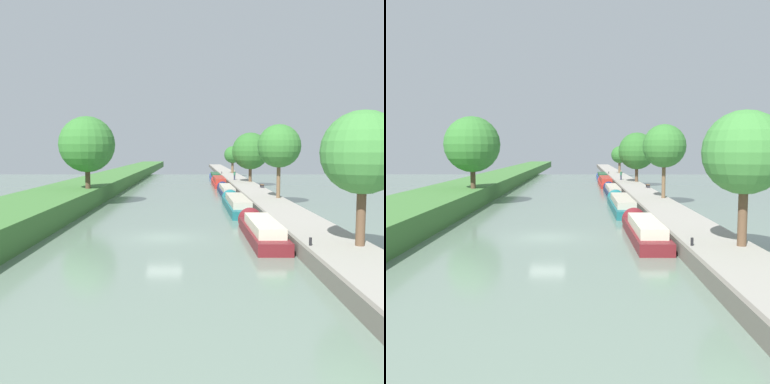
# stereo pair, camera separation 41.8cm
# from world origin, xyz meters

# --- Properties ---
(ground_plane) EXTENTS (160.00, 160.00, 0.00)m
(ground_plane) POSITION_xyz_m (0.00, 0.00, 0.00)
(ground_plane) COLOR slate
(right_towpath) EXTENTS (3.97, 260.00, 0.85)m
(right_towpath) POSITION_xyz_m (10.32, 0.00, 0.43)
(right_towpath) COLOR gray
(right_towpath) RESTS_ON ground_plane
(stone_quay) EXTENTS (0.25, 260.00, 0.90)m
(stone_quay) POSITION_xyz_m (8.21, 0.00, 0.45)
(stone_quay) COLOR #6B665B
(stone_quay) RESTS_ON ground_plane
(narrowboat_maroon) EXTENTS (2.10, 11.67, 2.06)m
(narrowboat_maroon) POSITION_xyz_m (6.83, 0.02, 0.59)
(narrowboat_maroon) COLOR maroon
(narrowboat_maroon) RESTS_ON ground_plane
(narrowboat_teal) EXTENTS (2.14, 14.85, 2.08)m
(narrowboat_teal) POSITION_xyz_m (6.60, 14.96, 0.60)
(narrowboat_teal) COLOR #195B60
(narrowboat_teal) RESTS_ON ground_plane
(narrowboat_navy) EXTENTS (1.86, 14.98, 1.81)m
(narrowboat_navy) POSITION_xyz_m (6.79, 31.31, 0.51)
(narrowboat_navy) COLOR #141E42
(narrowboat_navy) RESTS_ON ground_plane
(narrowboat_red) EXTENTS (2.06, 15.55, 2.19)m
(narrowboat_red) POSITION_xyz_m (6.63, 46.42, 0.62)
(narrowboat_red) COLOR maroon
(narrowboat_red) RESTS_ON ground_plane
(narrowboat_blue) EXTENTS (1.90, 13.86, 1.98)m
(narrowboat_blue) POSITION_xyz_m (6.78, 61.36, 0.59)
(narrowboat_blue) COLOR #283D93
(narrowboat_blue) RESTS_ON ground_plane
(tree_rightbank_near) EXTENTS (4.65, 4.65, 7.55)m
(tree_rightbank_near) POSITION_xyz_m (11.40, -6.59, 6.04)
(tree_rightbank_near) COLOR brown
(tree_rightbank_near) RESTS_ON right_towpath
(tree_rightbank_midnear) EXTENTS (4.78, 4.78, 8.15)m
(tree_rightbank_midnear) POSITION_xyz_m (11.58, 18.06, 6.59)
(tree_rightbank_midnear) COLOR brown
(tree_rightbank_midnear) RESTS_ON right_towpath
(tree_rightbank_midfar) EXTENTS (6.14, 6.14, 8.20)m
(tree_rightbank_midfar) POSITION_xyz_m (11.76, 43.38, 5.97)
(tree_rightbank_midfar) COLOR brown
(tree_rightbank_midfar) RESTS_ON right_towpath
(tree_rightbank_far) EXTENTS (3.86, 3.86, 6.12)m
(tree_rightbank_far) POSITION_xyz_m (11.27, 70.81, 5.00)
(tree_rightbank_far) COLOR brown
(tree_rightbank_far) RESTS_ON right_towpath
(tree_leftbank_downstream) EXTENTS (6.13, 6.13, 7.93)m
(tree_leftbank_downstream) POSITION_xyz_m (-9.53, 17.81, 6.77)
(tree_leftbank_downstream) COLOR #4C3828
(tree_leftbank_downstream) RESTS_ON left_grassy_bank
(person_walking) EXTENTS (0.34, 0.34, 1.66)m
(person_walking) POSITION_xyz_m (9.53, 47.58, 1.72)
(person_walking) COLOR #282D42
(person_walking) RESTS_ON right_towpath
(mooring_bollard_near) EXTENTS (0.16, 0.16, 0.45)m
(mooring_bollard_near) POSITION_xyz_m (8.64, -6.57, 1.08)
(mooring_bollard_near) COLOR black
(mooring_bollard_near) RESTS_ON right_towpath
(mooring_bollard_far) EXTENTS (0.16, 0.16, 0.45)m
(mooring_bollard_far) POSITION_xyz_m (8.64, 68.04, 1.08)
(mooring_bollard_far) COLOR black
(mooring_bollard_far) RESTS_ON right_towpath
(park_bench) EXTENTS (0.44, 1.50, 0.47)m
(park_bench) POSITION_xyz_m (11.86, 31.27, 1.20)
(park_bench) COLOR #333338
(park_bench) RESTS_ON right_towpath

